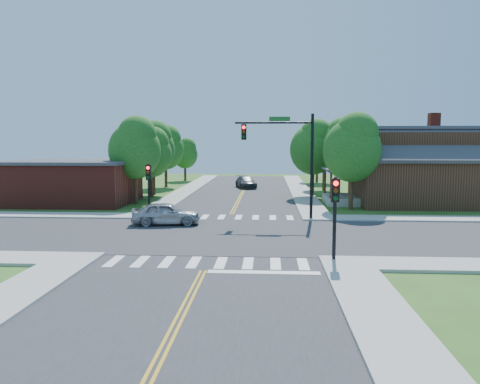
# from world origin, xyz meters

# --- Properties ---
(ground) EXTENTS (100.00, 100.00, 0.00)m
(ground) POSITION_xyz_m (0.00, 0.00, 0.00)
(ground) COLOR #325119
(ground) RESTS_ON ground
(road_ns) EXTENTS (10.00, 90.00, 0.04)m
(road_ns) POSITION_xyz_m (0.00, 0.00, 0.02)
(road_ns) COLOR #2D2D30
(road_ns) RESTS_ON ground
(road_ew) EXTENTS (90.00, 10.00, 0.04)m
(road_ew) POSITION_xyz_m (0.00, 0.00, 0.03)
(road_ew) COLOR #2D2D30
(road_ew) RESTS_ON ground
(intersection_patch) EXTENTS (10.20, 10.20, 0.06)m
(intersection_patch) POSITION_xyz_m (0.00, 0.00, 0.00)
(intersection_patch) COLOR #2D2D30
(intersection_patch) RESTS_ON ground
(sidewalk_ne) EXTENTS (40.00, 40.00, 0.14)m
(sidewalk_ne) POSITION_xyz_m (15.82, 15.82, 0.07)
(sidewalk_ne) COLOR #9E9B93
(sidewalk_ne) RESTS_ON ground
(sidewalk_nw) EXTENTS (40.00, 40.00, 0.14)m
(sidewalk_nw) POSITION_xyz_m (-15.82, 15.82, 0.07)
(sidewalk_nw) COLOR #9E9B93
(sidewalk_nw) RESTS_ON ground
(crosswalk_north) EXTENTS (8.85, 2.00, 0.01)m
(crosswalk_north) POSITION_xyz_m (0.00, 6.20, 0.05)
(crosswalk_north) COLOR white
(crosswalk_north) RESTS_ON ground
(crosswalk_south) EXTENTS (8.85, 2.00, 0.01)m
(crosswalk_south) POSITION_xyz_m (0.00, -6.20, 0.05)
(crosswalk_south) COLOR white
(crosswalk_south) RESTS_ON ground
(centerline) EXTENTS (0.30, 90.00, 0.01)m
(centerline) POSITION_xyz_m (0.00, 0.00, 0.05)
(centerline) COLOR gold
(centerline) RESTS_ON ground
(stop_bar) EXTENTS (4.60, 0.45, 0.09)m
(stop_bar) POSITION_xyz_m (2.50, -7.60, 0.00)
(stop_bar) COLOR white
(stop_bar) RESTS_ON ground
(signal_mast_ne) EXTENTS (5.30, 0.42, 7.20)m
(signal_mast_ne) POSITION_xyz_m (3.91, 5.59, 4.85)
(signal_mast_ne) COLOR black
(signal_mast_ne) RESTS_ON ground
(signal_pole_se) EXTENTS (0.34, 0.42, 3.80)m
(signal_pole_se) POSITION_xyz_m (5.60, -5.62, 2.66)
(signal_pole_se) COLOR black
(signal_pole_se) RESTS_ON ground
(signal_pole_nw) EXTENTS (0.34, 0.42, 3.80)m
(signal_pole_nw) POSITION_xyz_m (-5.60, 5.58, 2.66)
(signal_pole_nw) COLOR black
(signal_pole_nw) RESTS_ON ground
(house_ne) EXTENTS (13.05, 8.80, 7.11)m
(house_ne) POSITION_xyz_m (15.11, 14.23, 3.33)
(house_ne) COLOR #321A11
(house_ne) RESTS_ON ground
(building_nw) EXTENTS (10.40, 8.40, 3.73)m
(building_nw) POSITION_xyz_m (-14.20, 13.20, 1.88)
(building_nw) COLOR maroon
(building_nw) RESTS_ON ground
(tree_e_a) EXTENTS (4.49, 4.26, 7.63)m
(tree_e_a) POSITION_xyz_m (9.25, 10.66, 5.00)
(tree_e_a) COLOR #382314
(tree_e_a) RESTS_ON ground
(tree_e_b) EXTENTS (4.48, 4.26, 7.62)m
(tree_e_b) POSITION_xyz_m (9.43, 18.44, 4.99)
(tree_e_b) COLOR #382314
(tree_e_b) RESTS_ON ground
(tree_e_c) EXTENTS (4.35, 4.13, 7.40)m
(tree_e_c) POSITION_xyz_m (8.88, 25.52, 4.84)
(tree_e_c) COLOR #382314
(tree_e_c) RESTS_ON ground
(tree_e_d) EXTENTS (4.28, 4.07, 7.28)m
(tree_e_d) POSITION_xyz_m (9.14, 35.33, 4.77)
(tree_e_d) COLOR #382314
(tree_e_d) RESTS_ON ground
(tree_w_a) EXTENTS (4.42, 4.20, 7.51)m
(tree_w_a) POSITION_xyz_m (-8.60, 12.96, 4.92)
(tree_w_a) COLOR #382314
(tree_w_a) RESTS_ON ground
(tree_w_b) EXTENTS (4.37, 4.15, 7.43)m
(tree_w_b) POSITION_xyz_m (-8.74, 19.88, 4.87)
(tree_w_b) COLOR #382314
(tree_w_b) RESTS_ON ground
(tree_w_c) EXTENTS (4.26, 4.05, 7.24)m
(tree_w_c) POSITION_xyz_m (-9.22, 27.77, 4.74)
(tree_w_c) COLOR #382314
(tree_w_c) RESTS_ON ground
(tree_w_d) EXTENTS (3.43, 3.26, 5.84)m
(tree_w_d) POSITION_xyz_m (-8.57, 36.88, 3.82)
(tree_w_d) COLOR #382314
(tree_w_d) RESTS_ON ground
(tree_house) EXTENTS (4.42, 4.20, 7.51)m
(tree_house) POSITION_xyz_m (7.03, 19.06, 4.92)
(tree_house) COLOR #382314
(tree_house) RESTS_ON ground
(tree_bldg) EXTENTS (3.96, 3.77, 6.74)m
(tree_bldg) POSITION_xyz_m (-8.39, 17.66, 4.41)
(tree_bldg) COLOR #382314
(tree_bldg) RESTS_ON ground
(car_silver) EXTENTS (2.84, 4.75, 1.47)m
(car_silver) POSITION_xyz_m (-3.85, 2.98, 0.73)
(car_silver) COLOR #A6A8AD
(car_silver) RESTS_ON ground
(car_dgrey) EXTENTS (4.05, 5.50, 1.34)m
(car_dgrey) POSITION_xyz_m (0.13, 27.01, 0.67)
(car_dgrey) COLOR #34383A
(car_dgrey) RESTS_ON ground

